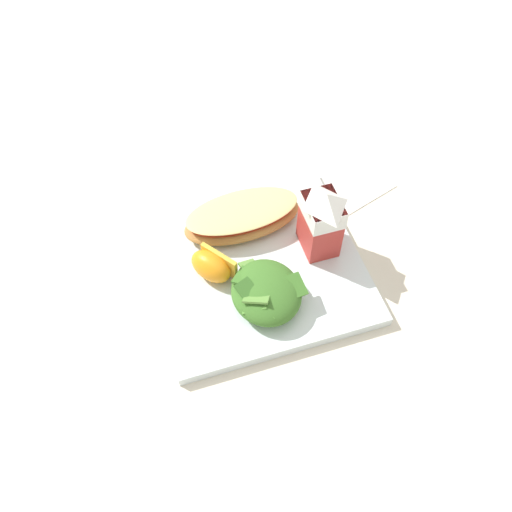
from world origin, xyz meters
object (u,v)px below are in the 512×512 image
Objects in this scene: green_salad_pile at (266,292)px; orange_wedge_front at (212,265)px; cheesy_pizza_bread at (242,217)px; milk_carton at (323,220)px; white_plate at (256,263)px; paper_napkin at (347,180)px.

green_salad_pile is 1.50× the size of orange_wedge_front.
cheesy_pizza_bread is at bearing 138.51° from orange_wedge_front.
green_salad_pile is at bearing -57.96° from milk_carton.
cheesy_pizza_bread is at bearing 177.65° from green_salad_pile.
orange_wedge_front is (-0.06, -0.06, -0.00)m from green_salad_pile.
white_plate is 0.07m from orange_wedge_front.
orange_wedge_front is at bearing -90.14° from milk_carton.
white_plate is at bearing 0.97° from cheesy_pizza_bread.
orange_wedge_front is (0.00, -0.06, 0.03)m from white_plate.
orange_wedge_front is 0.63× the size of paper_napkin.
orange_wedge_front is 0.28m from paper_napkin.
white_plate is 2.55× the size of paper_napkin.
milk_carton is at bearing 87.21° from white_plate.
white_plate is 2.55× the size of milk_carton.
paper_napkin is at bearing 115.49° from orange_wedge_front.
white_plate is 2.68× the size of green_salad_pile.
orange_wedge_front reaches higher than paper_napkin.
milk_carton is (0.00, 0.09, 0.07)m from white_plate.
white_plate is at bearing -58.41° from paper_napkin.
orange_wedge_front is at bearing -41.49° from cheesy_pizza_bread.
white_plate is at bearing -92.79° from milk_carton.
white_plate is 0.11m from milk_carton.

